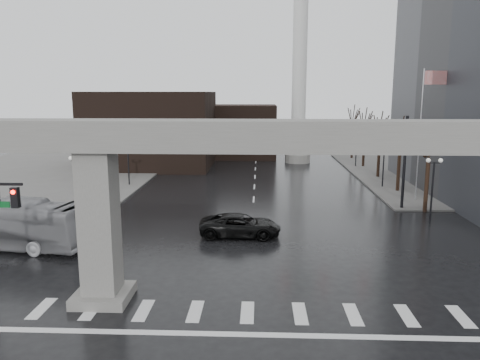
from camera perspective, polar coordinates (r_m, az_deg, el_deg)
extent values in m
plane|color=black|center=(23.14, 0.97, -14.73)|extent=(160.00, 160.00, 0.00)
cube|color=#605F5C|center=(63.14, 26.17, 0.57)|extent=(28.00, 36.00, 0.15)
cube|color=#605F5C|center=(63.53, -22.31, 0.92)|extent=(28.00, 36.00, 0.15)
cube|color=gray|center=(21.00, 1.04, 5.41)|extent=(48.00, 2.20, 1.40)
cube|color=gray|center=(23.07, -16.74, -5.58)|extent=(1.60, 1.60, 7.30)
cube|color=gray|center=(24.22, -16.30, -13.33)|extent=(2.60, 2.60, 0.50)
cube|color=black|center=(64.74, -10.63, 6.10)|extent=(16.00, 14.00, 10.00)
cube|color=black|center=(73.19, 0.42, 6.00)|extent=(10.00, 10.00, 8.00)
cylinder|color=silver|center=(67.33, 7.30, 14.88)|extent=(2.00, 2.00, 30.00)
cylinder|color=gray|center=(67.78, 7.02, 2.65)|extent=(3.60, 3.60, 1.20)
cylinder|color=black|center=(41.99, 19.41, 1.93)|extent=(0.24, 0.24, 8.00)
cylinder|color=black|center=(40.30, 11.45, 6.56)|extent=(12.00, 0.18, 0.18)
cube|color=black|center=(40.92, 15.59, 5.53)|extent=(0.35, 0.30, 1.00)
cube|color=black|center=(40.27, 10.71, 5.66)|extent=(0.35, 0.30, 1.00)
cube|color=black|center=(39.92, 5.71, 5.75)|extent=(0.35, 0.30, 1.00)
sphere|color=#FF0C05|center=(40.73, 15.67, 5.93)|extent=(0.20, 0.20, 0.20)
cube|color=#0C5823|center=(41.26, 17.66, 6.09)|extent=(1.80, 0.05, 0.35)
cube|color=#0C5823|center=(40.05, 8.60, 6.34)|extent=(1.80, 0.05, 0.35)
cylinder|color=black|center=(25.05, -27.04, -0.45)|extent=(2.00, 0.14, 0.14)
cube|color=black|center=(24.89, -25.71, -1.94)|extent=(0.35, 0.30, 1.00)
cylinder|color=silver|center=(45.46, 21.06, 4.99)|extent=(0.12, 0.12, 12.00)
cube|color=red|center=(45.64, 22.71, 11.44)|extent=(2.00, 0.03, 1.20)
cylinder|color=black|center=(38.00, 22.35, -1.58)|extent=(0.14, 0.14, 4.80)
cube|color=black|center=(37.61, 22.60, 1.92)|extent=(0.90, 0.06, 0.06)
sphere|color=silver|center=(37.43, 21.98, 2.24)|extent=(0.32, 0.32, 0.32)
sphere|color=silver|center=(37.74, 23.26, 2.21)|extent=(0.32, 0.32, 0.32)
cylinder|color=black|center=(51.16, 17.08, 1.72)|extent=(0.14, 0.14, 4.80)
cube|color=black|center=(50.87, 17.23, 4.33)|extent=(0.90, 0.06, 0.06)
sphere|color=silver|center=(50.74, 16.75, 4.57)|extent=(0.32, 0.32, 0.32)
sphere|color=silver|center=(50.97, 17.73, 4.54)|extent=(0.32, 0.32, 0.32)
cylinder|color=black|center=(64.68, 13.99, 3.65)|extent=(0.14, 0.14, 4.80)
cube|color=black|center=(64.45, 14.08, 5.72)|extent=(0.90, 0.06, 0.06)
sphere|color=silver|center=(64.34, 13.70, 5.91)|extent=(0.32, 0.32, 0.32)
sphere|color=silver|center=(64.52, 14.48, 5.88)|extent=(0.32, 0.32, 0.32)
cylinder|color=black|center=(38.35, -19.08, -1.26)|extent=(0.14, 0.14, 4.80)
cube|color=black|center=(37.96, -19.29, 2.22)|extent=(0.90, 0.06, 0.06)
sphere|color=silver|center=(38.10, -19.94, 2.51)|extent=(0.32, 0.32, 0.32)
sphere|color=silver|center=(37.77, -18.68, 2.52)|extent=(0.32, 0.32, 0.32)
cylinder|color=black|center=(51.42, -13.45, 1.94)|extent=(0.14, 0.14, 4.80)
cube|color=black|center=(51.13, -13.56, 4.54)|extent=(0.90, 0.06, 0.06)
sphere|color=silver|center=(51.23, -14.06, 4.76)|extent=(0.32, 0.32, 0.32)
sphere|color=silver|center=(50.99, -13.08, 4.77)|extent=(0.32, 0.32, 0.32)
cylinder|color=black|center=(64.88, -10.12, 3.82)|extent=(0.14, 0.14, 4.80)
cube|color=black|center=(64.65, -10.19, 5.88)|extent=(0.90, 0.06, 0.06)
sphere|color=silver|center=(64.73, -10.59, 6.05)|extent=(0.32, 0.32, 0.32)
sphere|color=silver|center=(64.54, -9.80, 6.07)|extent=(0.32, 0.32, 0.32)
cylinder|color=black|center=(42.05, 21.79, -0.60)|extent=(0.34, 0.34, 4.55)
cylinder|color=black|center=(41.54, 22.15, 4.46)|extent=(0.12, 1.52, 2.98)
cylinder|color=black|center=(41.97, 22.65, 4.16)|extent=(0.83, 1.14, 2.51)
cylinder|color=black|center=(49.54, 18.77, 1.25)|extent=(0.34, 0.34, 4.66)
cylinder|color=black|center=(49.10, 19.04, 5.66)|extent=(0.12, 1.55, 3.05)
cylinder|color=black|center=(49.50, 19.50, 5.39)|extent=(0.85, 1.16, 2.57)
cylinder|color=black|center=(57.17, 16.55, 2.62)|extent=(0.34, 0.34, 4.76)
cylinder|color=black|center=(56.78, 16.76, 6.53)|extent=(0.12, 1.59, 3.11)
cylinder|color=black|center=(57.17, 17.18, 6.28)|extent=(0.86, 1.18, 2.62)
cylinder|color=black|center=(64.88, 14.86, 3.66)|extent=(0.34, 0.34, 4.87)
cylinder|color=black|center=(64.54, 15.02, 7.18)|extent=(0.12, 1.62, 3.18)
cylinder|color=black|center=(64.91, 15.40, 6.96)|extent=(0.88, 1.20, 2.68)
cylinder|color=black|center=(72.66, 13.52, 4.47)|extent=(0.34, 0.34, 4.97)
cylinder|color=black|center=(72.36, 13.66, 7.68)|extent=(0.12, 1.65, 3.25)
cylinder|color=black|center=(72.71, 14.00, 7.48)|extent=(0.89, 1.23, 2.74)
imported|color=black|center=(32.75, 0.02, -5.55)|extent=(5.67, 2.64, 1.57)
imported|color=#959599|center=(33.92, -26.84, -4.74)|extent=(11.71, 4.73, 3.18)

